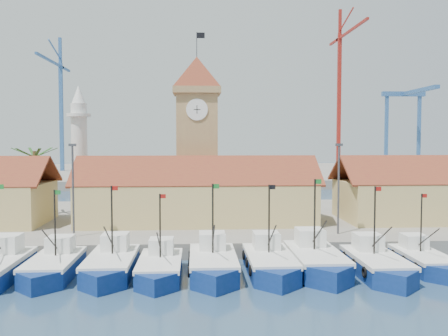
{
  "coord_description": "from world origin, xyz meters",
  "views": [
    {
      "loc": [
        -0.22,
        -36.6,
        10.92
      ],
      "look_at": [
        2.93,
        18.0,
        7.78
      ],
      "focal_mm": 40.0,
      "sensor_mm": 36.0,
      "label": 1
    }
  ],
  "objects": [
    {
      "name": "ground",
      "position": [
        0.0,
        0.0,
        0.0
      ],
      "size": [
        400.0,
        400.0,
        0.0
      ],
      "primitive_type": "plane",
      "color": "navy",
      "rests_on": "ground"
    },
    {
      "name": "quay",
      "position": [
        0.0,
        24.0,
        0.75
      ],
      "size": [
        140.0,
        32.0,
        1.5
      ],
      "primitive_type": "cube",
      "color": "gray",
      "rests_on": "ground"
    },
    {
      "name": "terminal",
      "position": [
        0.0,
        110.0,
        1.0
      ],
      "size": [
        240.0,
        80.0,
        2.0
      ],
      "primitive_type": "cube",
      "color": "gray",
      "rests_on": "ground"
    },
    {
      "name": "boat_2",
      "position": [
        -11.52,
        3.03,
        0.75
      ],
      "size": [
        3.51,
        9.6,
        7.27
      ],
      "color": "navy",
      "rests_on": "ground"
    },
    {
      "name": "boat_3",
      "position": [
        -7.0,
        3.11,
        0.78
      ],
      "size": [
        3.66,
        10.03,
        7.59
      ],
      "color": "navy",
      "rests_on": "ground"
    },
    {
      "name": "boat_4",
      "position": [
        -3.05,
        2.25,
        0.72
      ],
      "size": [
        3.36,
        9.21,
        6.97
      ],
      "color": "navy",
      "rests_on": "ground"
    },
    {
      "name": "boat_5",
      "position": [
        1.19,
        2.77,
        0.8
      ],
      "size": [
        3.74,
        10.24,
        7.75
      ],
      "color": "navy",
      "rests_on": "ground"
    },
    {
      "name": "boat_6",
      "position": [
        5.82,
        2.82,
        0.79
      ],
      "size": [
        3.69,
        10.1,
        7.64
      ],
      "color": "navy",
      "rests_on": "ground"
    },
    {
      "name": "boat_7",
      "position": [
        9.73,
        3.25,
        0.83
      ],
      "size": [
        3.89,
        10.66,
        8.07
      ],
      "color": "navy",
      "rests_on": "ground"
    },
    {
      "name": "boat_8",
      "position": [
        14.34,
        1.93,
        0.78
      ],
      "size": [
        3.63,
        9.95,
        7.53
      ],
      "color": "navy",
      "rests_on": "ground"
    },
    {
      "name": "boat_9",
      "position": [
        18.86,
        3.38,
        0.69
      ],
      "size": [
        3.24,
        8.88,
        6.72
      ],
      "color": "navy",
      "rests_on": "ground"
    },
    {
      "name": "hall_center",
      "position": [
        0.0,
        20.0,
        3.99
      ],
      "size": [
        27.04,
        10.13,
        7.61
      ],
      "color": "tan",
      "rests_on": "quay"
    },
    {
      "name": "clock_tower",
      "position": [
        0.0,
        26.0,
        11.96
      ],
      "size": [
        5.8,
        5.8,
        22.7
      ],
      "color": "#A68A55",
      "rests_on": "quay"
    },
    {
      "name": "minaret",
      "position": [
        -15.0,
        28.0,
        9.73
      ],
      "size": [
        3.0,
        3.0,
        16.3
      ],
      "color": "silver",
      "rests_on": "quay"
    },
    {
      "name": "palm_tree",
      "position": [
        -20.0,
        26.0,
        6.25
      ],
      "size": [
        5.6,
        5.03,
        8.39
      ],
      "color": "brown",
      "rests_on": "quay"
    },
    {
      "name": "lamp_posts",
      "position": [
        0.5,
        12.0,
        6.48
      ],
      "size": [
        80.7,
        0.25,
        9.03
      ],
      "color": "#3F3F44",
      "rests_on": "quay"
    },
    {
      "name": "crane_blue_near",
      "position": [
        -38.21,
        106.59,
        22.78
      ],
      "size": [
        1.0,
        31.81,
        37.58
      ],
      "color": "#33609C",
      "rests_on": "terminal"
    },
    {
      "name": "crane_red_right",
      "position": [
        41.0,
        103.61,
        27.44
      ],
      "size": [
        1.0,
        33.23,
        45.78
      ],
      "color": "maroon",
      "rests_on": "terminal"
    },
    {
      "name": "gantry",
      "position": [
        62.0,
        106.65,
        20.04
      ],
      "size": [
        13.0,
        22.0,
        23.2
      ],
      "color": "#33609C",
      "rests_on": "terminal"
    }
  ]
}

